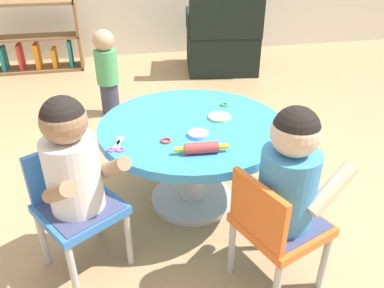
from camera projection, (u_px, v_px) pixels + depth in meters
The scene contains 15 objects.
ground_plane at pixel (192, 200), 2.04m from camera, with size 10.00×10.00×0.00m, color tan.
craft_table at pixel (192, 142), 1.87m from camera, with size 0.91×0.91×0.47m.
child_chair_left at pixel (76, 204), 1.53m from camera, with size 0.41×0.41×0.54m.
seated_child_left at pixel (72, 161), 1.39m from camera, with size 0.41×0.44×0.51m.
child_chair_right at pixel (275, 226), 1.41m from camera, with size 0.39×0.39×0.54m.
seated_child_right at pixel (290, 173), 1.32m from camera, with size 0.42×0.37×0.51m.
bookshelf_low at pixel (35, 41), 3.86m from camera, with size 0.93×0.28×0.70m.
armchair_dark at pixel (222, 41), 3.87m from camera, with size 0.81×0.82×0.85m.
toddler_standing at pixel (107, 71), 2.85m from camera, with size 0.17×0.17×0.67m.
rolling_pin at pixel (202, 148), 1.55m from camera, with size 0.23×0.06×0.05m.
craft_scissors at pixel (117, 147), 1.60m from camera, with size 0.08×0.14×0.01m.
playdough_blob_0 at pixel (220, 117), 1.86m from camera, with size 0.11×0.11×0.01m, color #B2E58C.
playdough_blob_1 at pixel (198, 134), 1.69m from camera, with size 0.09×0.09×0.02m, color #8CCCF2.
cookie_cutter_0 at pixel (224, 104), 2.00m from camera, with size 0.05×0.05×0.01m, color #4CB259.
cookie_cutter_1 at pixel (166, 141), 1.65m from camera, with size 0.05×0.05×0.01m, color red.
Camera 1 is at (-0.35, -1.59, 1.27)m, focal length 34.81 mm.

